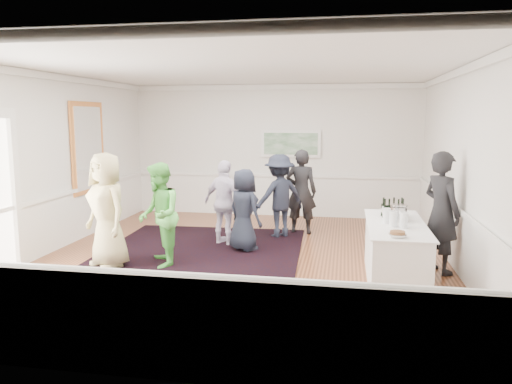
% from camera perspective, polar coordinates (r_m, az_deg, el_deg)
% --- Properties ---
extents(floor, '(8.00, 8.00, 0.00)m').
position_cam_1_polar(floor, '(8.62, -1.68, -7.74)').
color(floor, '#945430').
rests_on(floor, ground).
extents(ceiling, '(7.00, 8.00, 0.02)m').
position_cam_1_polar(ceiling, '(8.31, -1.77, 13.95)').
color(ceiling, white).
rests_on(ceiling, wall_back).
extents(wall_left, '(0.02, 8.00, 3.20)m').
position_cam_1_polar(wall_left, '(9.66, -22.53, 3.05)').
color(wall_left, white).
rests_on(wall_left, floor).
extents(wall_right, '(0.02, 8.00, 3.20)m').
position_cam_1_polar(wall_right, '(8.33, 22.57, 2.27)').
color(wall_right, white).
rests_on(wall_right, floor).
extents(wall_back, '(7.00, 0.02, 3.20)m').
position_cam_1_polar(wall_back, '(12.24, 2.14, 4.73)').
color(wall_back, white).
rests_on(wall_back, floor).
extents(wall_front, '(7.00, 0.02, 3.20)m').
position_cam_1_polar(wall_front, '(4.51, -12.23, -2.11)').
color(wall_front, white).
rests_on(wall_front, floor).
extents(wainscoting, '(7.00, 8.00, 1.00)m').
position_cam_1_polar(wainscoting, '(8.49, -1.69, -4.50)').
color(wainscoting, white).
rests_on(wainscoting, floor).
extents(mirror, '(0.05, 1.25, 1.85)m').
position_cam_1_polar(mirror, '(10.74, -18.64, 4.82)').
color(mirror, '#F49447').
rests_on(mirror, wall_left).
extents(landscape_painting, '(1.44, 0.06, 0.66)m').
position_cam_1_polar(landscape_painting, '(12.13, 3.99, 5.53)').
color(landscape_painting, white).
rests_on(landscape_painting, wall_back).
extents(area_rug, '(3.72, 4.79, 0.02)m').
position_cam_1_polar(area_rug, '(8.78, -6.90, -7.41)').
color(area_rug, black).
rests_on(area_rug, floor).
extents(serving_table, '(0.83, 2.18, 0.88)m').
position_cam_1_polar(serving_table, '(7.67, 15.60, -6.67)').
color(serving_table, white).
rests_on(serving_table, floor).
extents(bartender, '(0.76, 0.83, 1.91)m').
position_cam_1_polar(bartender, '(8.26, 20.44, -2.21)').
color(bartender, black).
rests_on(bartender, floor).
extents(guest_tan, '(1.09, 1.00, 1.86)m').
position_cam_1_polar(guest_tan, '(8.38, -16.67, -2.02)').
color(guest_tan, tan).
rests_on(guest_tan, floor).
extents(guest_green, '(0.92, 1.01, 1.70)m').
position_cam_1_polar(guest_green, '(8.23, -11.02, -2.59)').
color(guest_green, '#5ECD52').
rests_on(guest_green, floor).
extents(guest_lilac, '(1.03, 0.73, 1.62)m').
position_cam_1_polar(guest_lilac, '(9.48, -3.54, -1.23)').
color(guest_lilac, silver).
rests_on(guest_lilac, floor).
extents(guest_dark_a, '(1.24, 1.16, 1.68)m').
position_cam_1_polar(guest_dark_a, '(10.06, 2.68, -0.46)').
color(guest_dark_a, '#1B1F2D').
rests_on(guest_dark_a, floor).
extents(guest_dark_b, '(0.65, 0.44, 1.76)m').
position_cam_1_polar(guest_dark_b, '(10.41, 5.17, 0.05)').
color(guest_dark_b, black).
rests_on(guest_dark_b, floor).
extents(guest_navy, '(0.87, 0.83, 1.50)m').
position_cam_1_polar(guest_navy, '(9.04, -1.38, -2.07)').
color(guest_navy, '#1B1F2D').
rests_on(guest_navy, floor).
extents(wine_bottles, '(0.36, 0.23, 0.31)m').
position_cam_1_polar(wine_bottles, '(8.00, 15.43, -1.68)').
color(wine_bottles, black).
rests_on(wine_bottles, serving_table).
extents(juice_pitchers, '(0.33, 0.38, 0.24)m').
position_cam_1_polar(juice_pitchers, '(7.36, 15.55, -2.84)').
color(juice_pitchers, '#6DB23F').
rests_on(juice_pitchers, serving_table).
extents(ice_bucket, '(0.26, 0.26, 0.24)m').
position_cam_1_polar(ice_bucket, '(7.73, 15.97, -2.37)').
color(ice_bucket, silver).
rests_on(ice_bucket, serving_table).
extents(nut_bowl, '(0.24, 0.24, 0.08)m').
position_cam_1_polar(nut_bowl, '(6.71, 15.86, -4.67)').
color(nut_bowl, white).
rests_on(nut_bowl, serving_table).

